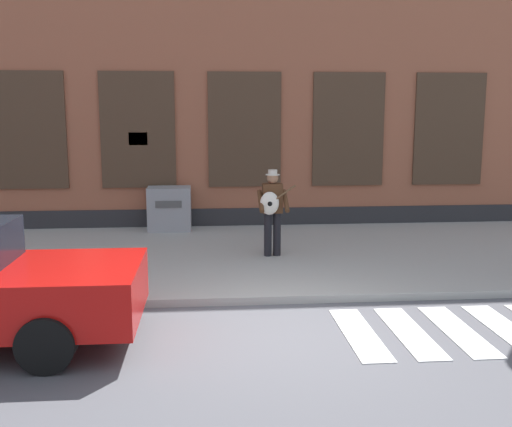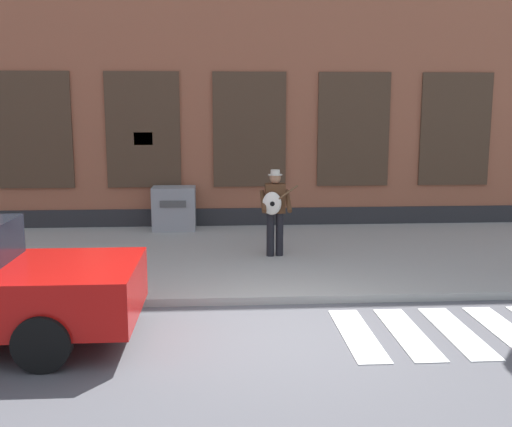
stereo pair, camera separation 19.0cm
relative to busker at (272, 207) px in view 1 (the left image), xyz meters
name	(u,v)px [view 1 (the left image)]	position (x,y,z in m)	size (l,w,h in m)	color
ground_plane	(280,334)	(-0.31, -3.78, -1.08)	(160.00, 160.00, 0.00)	#4C4C51
sidewalk	(255,255)	(-0.31, 0.31, -1.02)	(28.00, 5.79, 0.12)	#9E9E99
building_backdrop	(239,44)	(-0.31, 5.20, 3.58)	(28.00, 4.06, 9.32)	#99563D
busker	(272,207)	(0.00, 0.00, 0.00)	(0.71, 0.52, 1.68)	black
utility_box	(169,209)	(-2.12, 2.76, -0.44)	(1.00, 0.67, 1.02)	gray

